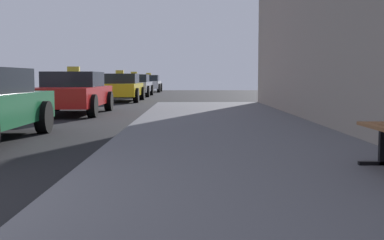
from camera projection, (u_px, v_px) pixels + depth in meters
sidewalk at (299, 221)px, 3.66m from camera, size 4.00×32.00×0.15m
car_red at (73, 92)px, 15.39m from camera, size 1.96×4.44×1.43m
car_yellow at (119, 87)px, 23.44m from camera, size 2.05×4.29×1.43m
car_silver at (134, 85)px, 29.78m from camera, size 2.07×4.60×1.43m
car_white at (148, 83)px, 38.29m from camera, size 1.93×4.29×1.43m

